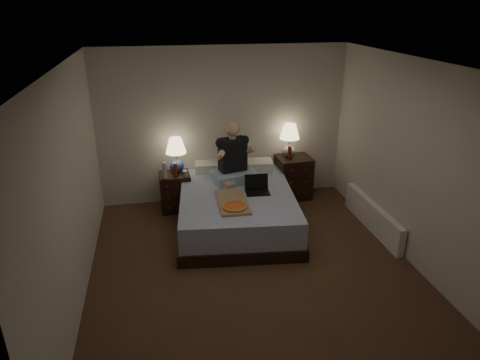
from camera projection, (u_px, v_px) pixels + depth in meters
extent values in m
cube|color=brown|center=(254.00, 270.00, 5.33)|extent=(4.00, 4.50, 0.00)
cube|color=white|center=(257.00, 65.00, 4.37)|extent=(4.00, 4.50, 0.00)
cube|color=beige|center=(223.00, 125.00, 6.89)|extent=(4.00, 0.00, 2.50)
cube|color=beige|center=(334.00, 305.00, 2.82)|extent=(4.00, 0.00, 2.50)
cube|color=beige|center=(70.00, 192.00, 4.49)|extent=(0.00, 4.50, 2.50)
cube|color=beige|center=(415.00, 165.00, 5.22)|extent=(0.00, 4.50, 2.50)
cube|color=#596FB2|center=(237.00, 208.00, 6.33)|extent=(1.84, 2.32, 0.54)
cube|color=black|center=(175.00, 192.00, 6.79)|extent=(0.48, 0.43, 0.61)
cube|color=black|center=(293.00, 177.00, 7.22)|extent=(0.57, 0.51, 0.71)
cylinder|color=#B4BCCA|center=(165.00, 170.00, 6.48)|extent=(0.07, 0.07, 0.25)
cylinder|color=#B7B7B2|center=(185.00, 174.00, 6.55)|extent=(0.07, 0.07, 0.10)
cylinder|color=#5E280D|center=(176.00, 170.00, 6.51)|extent=(0.06, 0.06, 0.23)
cylinder|color=#52200B|center=(290.00, 153.00, 6.94)|extent=(0.06, 0.06, 0.23)
cube|color=white|center=(372.00, 217.00, 6.23)|extent=(0.10, 1.60, 0.40)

